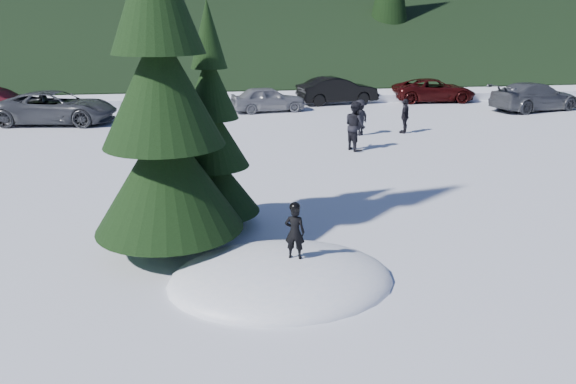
{
  "coord_description": "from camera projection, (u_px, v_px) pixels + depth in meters",
  "views": [
    {
      "loc": [
        -1.37,
        -9.95,
        5.06
      ],
      "look_at": [
        0.48,
        2.28,
        1.1
      ],
      "focal_mm": 35.0,
      "sensor_mm": 36.0,
      "label": 1
    }
  ],
  "objects": [
    {
      "name": "car_6",
      "position": [
        434.0,
        90.0,
        33.34
      ],
      "size": [
        4.97,
        2.53,
        1.34
      ],
      "primitive_type": "imported",
      "rotation": [
        0.0,
        0.0,
        1.51
      ],
      "color": "black",
      "rests_on": "ground"
    },
    {
      "name": "adult_2",
      "position": [
        360.0,
        118.0,
        24.1
      ],
      "size": [
        1.13,
        1.06,
        1.53
      ],
      "primitive_type": "imported",
      "rotation": [
        0.0,
        0.0,
        3.8
      ],
      "color": "black",
      "rests_on": "ground"
    },
    {
      "name": "car_4",
      "position": [
        268.0,
        99.0,
        29.95
      ],
      "size": [
        4.14,
        2.12,
        1.35
      ],
      "primitive_type": "imported",
      "rotation": [
        0.0,
        0.0,
        1.71
      ],
      "color": "gray",
      "rests_on": "ground"
    },
    {
      "name": "spruce_tall",
      "position": [
        162.0,
        102.0,
        11.48
      ],
      "size": [
        3.2,
        3.2,
        8.6
      ],
      "color": "black",
      "rests_on": "ground"
    },
    {
      "name": "spruce_short",
      "position": [
        212.0,
        143.0,
        13.31
      ],
      "size": [
        2.2,
        2.2,
        5.37
      ],
      "color": "black",
      "rests_on": "ground"
    },
    {
      "name": "child_skier",
      "position": [
        295.0,
        232.0,
        10.83
      ],
      "size": [
        0.45,
        0.37,
        1.07
      ],
      "primitive_type": "imported",
      "rotation": [
        0.0,
        0.0,
        2.8
      ],
      "color": "black",
      "rests_on": "snow_mound"
    },
    {
      "name": "car_5",
      "position": [
        337.0,
        90.0,
        32.54
      ],
      "size": [
        4.86,
        2.38,
        1.53
      ],
      "primitive_type": "imported",
      "rotation": [
        0.0,
        0.0,
        1.74
      ],
      "color": "black",
      "rests_on": "ground"
    },
    {
      "name": "ground",
      "position": [
        281.0,
        281.0,
        11.1
      ],
      "size": [
        200.0,
        200.0,
        0.0
      ],
      "primitive_type": "plane",
      "color": "white",
      "rests_on": "ground"
    },
    {
      "name": "car_3",
      "position": [
        186.0,
        99.0,
        29.79
      ],
      "size": [
        5.04,
        3.59,
        1.36
      ],
      "primitive_type": "imported",
      "rotation": [
        0.0,
        0.0,
        1.98
      ],
      "color": "black",
      "rests_on": "ground"
    },
    {
      "name": "adult_0",
      "position": [
        355.0,
        126.0,
        21.42
      ],
      "size": [
        0.97,
        1.09,
        1.88
      ],
      "primitive_type": "imported",
      "rotation": [
        0.0,
        0.0,
        1.89
      ],
      "color": "black",
      "rests_on": "ground"
    },
    {
      "name": "car_2",
      "position": [
        56.0,
        107.0,
        26.62
      ],
      "size": [
        5.88,
        3.36,
        1.54
      ],
      "primitive_type": "imported",
      "rotation": [
        0.0,
        0.0,
        1.42
      ],
      "color": "#44464B",
      "rests_on": "ground"
    },
    {
      "name": "snow_mound",
      "position": [
        281.0,
        281.0,
        11.1
      ],
      "size": [
        4.48,
        3.52,
        0.96
      ],
      "primitive_type": "ellipsoid",
      "color": "white",
      "rests_on": "ground"
    },
    {
      "name": "adult_1",
      "position": [
        405.0,
        116.0,
        24.54
      ],
      "size": [
        0.82,
        0.93,
        1.51
      ],
      "primitive_type": "imported",
      "rotation": [
        0.0,
        0.0,
        4.09
      ],
      "color": "black",
      "rests_on": "ground"
    },
    {
      "name": "car_7",
      "position": [
        535.0,
        97.0,
        30.28
      ],
      "size": [
        5.52,
        3.31,
        1.5
      ],
      "primitive_type": "imported",
      "rotation": [
        0.0,
        0.0,
        1.82
      ],
      "color": "#4A4C51",
      "rests_on": "ground"
    }
  ]
}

